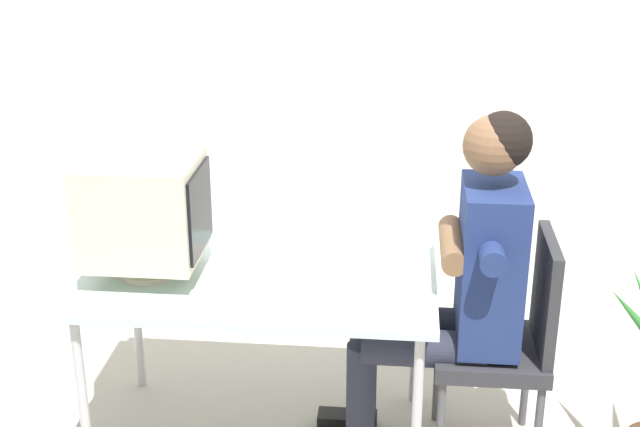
{
  "coord_description": "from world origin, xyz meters",
  "views": [
    {
      "loc": [
        0.51,
        -2.92,
        2.13
      ],
      "look_at": [
        0.23,
        0.0,
        0.97
      ],
      "focal_mm": 49.51,
      "sensor_mm": 36.0,
      "label": 1
    }
  ],
  "objects_px": {
    "desk": "(260,287)",
    "crt_monitor": "(144,209)",
    "keyboard": "(229,270)",
    "office_chair": "(508,336)",
    "person_seated": "(459,276)"
  },
  "relations": [
    {
      "from": "keyboard",
      "to": "office_chair",
      "type": "relative_size",
      "value": 0.46
    },
    {
      "from": "keyboard",
      "to": "person_seated",
      "type": "relative_size",
      "value": 0.3
    },
    {
      "from": "keyboard",
      "to": "desk",
      "type": "bearing_deg",
      "value": 3.82
    },
    {
      "from": "desk",
      "to": "keyboard",
      "type": "distance_m",
      "value": 0.13
    },
    {
      "from": "keyboard",
      "to": "office_chair",
      "type": "bearing_deg",
      "value": 1.13
    },
    {
      "from": "office_chair",
      "to": "person_seated",
      "type": "distance_m",
      "value": 0.31
    },
    {
      "from": "desk",
      "to": "office_chair",
      "type": "relative_size",
      "value": 1.46
    },
    {
      "from": "crt_monitor",
      "to": "person_seated",
      "type": "relative_size",
      "value": 0.33
    },
    {
      "from": "desk",
      "to": "keyboard",
      "type": "bearing_deg",
      "value": -176.18
    },
    {
      "from": "desk",
      "to": "crt_monitor",
      "type": "bearing_deg",
      "value": -173.76
    },
    {
      "from": "desk",
      "to": "person_seated",
      "type": "distance_m",
      "value": 0.74
    },
    {
      "from": "desk",
      "to": "crt_monitor",
      "type": "xyz_separation_m",
      "value": [
        -0.41,
        -0.04,
        0.31
      ]
    },
    {
      "from": "desk",
      "to": "crt_monitor",
      "type": "distance_m",
      "value": 0.51
    },
    {
      "from": "office_chair",
      "to": "crt_monitor",
      "type": "bearing_deg",
      "value": -177.53
    },
    {
      "from": "desk",
      "to": "crt_monitor",
      "type": "relative_size",
      "value": 2.91
    }
  ]
}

